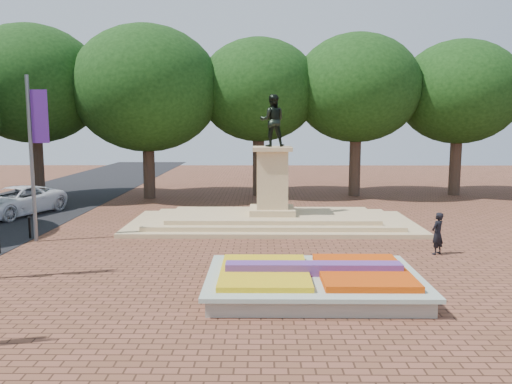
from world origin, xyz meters
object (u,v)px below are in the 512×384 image
Objects in this scene: flower_bed at (314,280)px; monument at (272,208)px; van at (16,201)px; pedestrian at (437,233)px.

monument is at bearing 95.87° from flower_bed.
monument is at bearing 8.74° from van.
flower_bed is 6.88m from pedestrian.
pedestrian reaches higher than van.
van reaches higher than flower_bed.
monument is 8.55× the size of pedestrian.
monument is 8.33m from pedestrian.
pedestrian is (5.21, 4.48, 0.44)m from flower_bed.
pedestrian is (6.23, -5.52, -0.06)m from monument.
van is at bearing 169.53° from monument.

